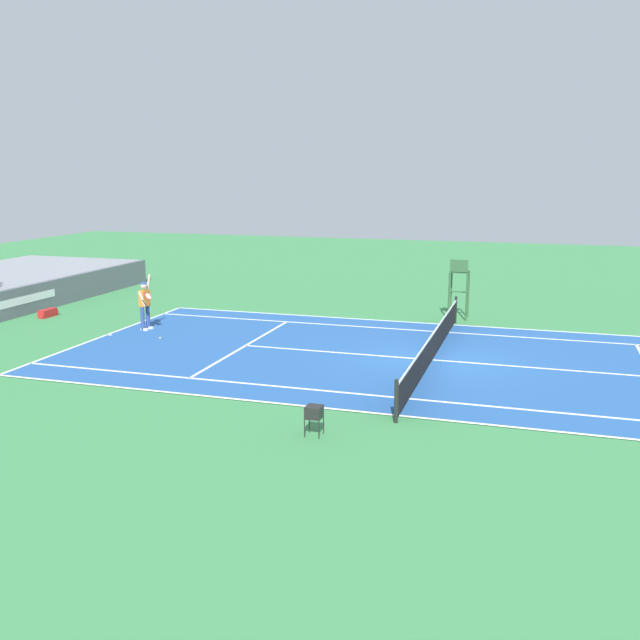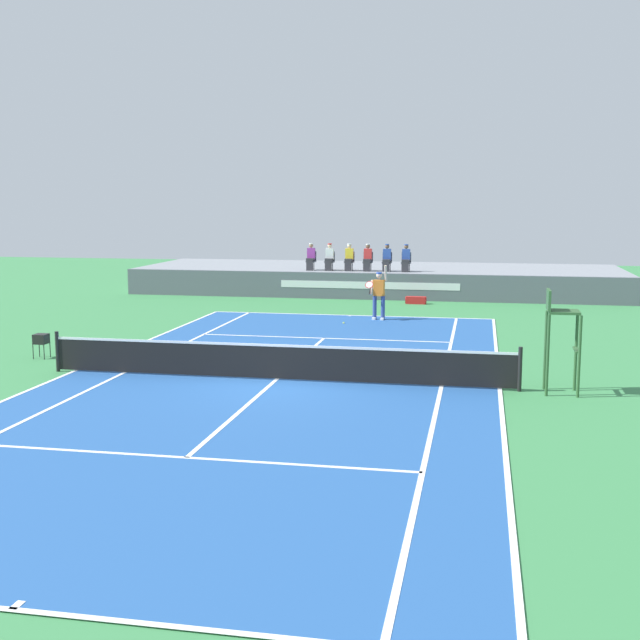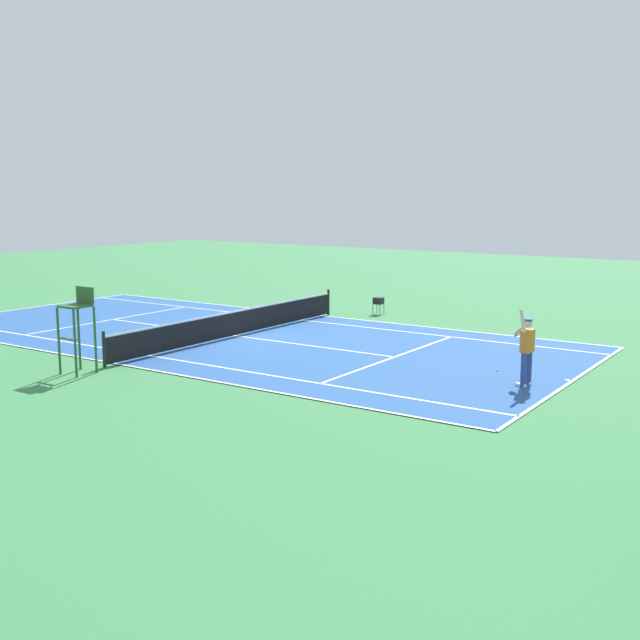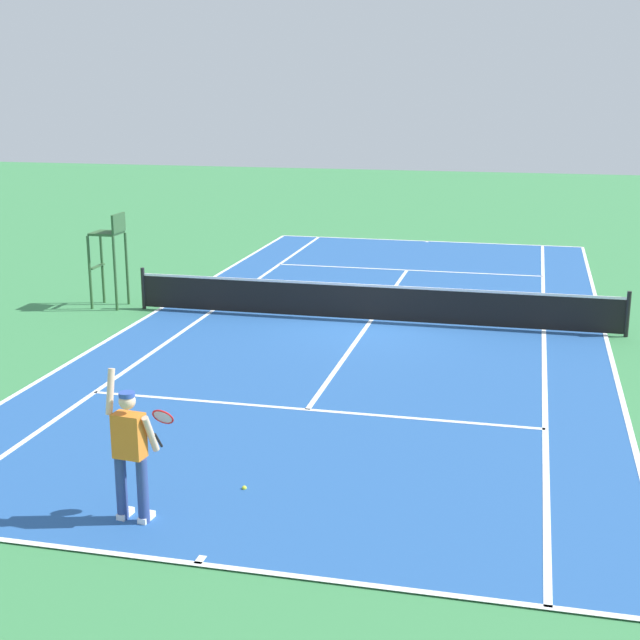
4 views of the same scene
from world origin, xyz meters
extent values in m
plane|color=#387F47|center=(0.00, 0.00, 0.00)|extent=(80.00, 80.00, 0.00)
cube|color=#235193|center=(0.00, 0.00, 0.01)|extent=(10.98, 23.78, 0.02)
cube|color=white|center=(0.00, 11.89, 0.02)|extent=(10.98, 0.10, 0.01)
cube|color=white|center=(-5.49, 0.00, 0.02)|extent=(0.10, 23.78, 0.01)
cube|color=white|center=(5.49, 0.00, 0.02)|extent=(0.10, 23.78, 0.01)
cube|color=white|center=(-4.11, 0.00, 0.02)|extent=(0.10, 23.78, 0.01)
cube|color=white|center=(4.11, 0.00, 0.02)|extent=(0.10, 23.78, 0.01)
cube|color=white|center=(0.00, 6.40, 0.02)|extent=(8.22, 0.10, 0.01)
cube|color=white|center=(0.00, 0.00, 0.02)|extent=(0.10, 12.80, 0.01)
cube|color=white|center=(0.00, 11.79, 0.02)|extent=(0.10, 0.20, 0.01)
cylinder|color=black|center=(-5.94, 0.00, 0.54)|extent=(0.10, 0.10, 1.07)
cylinder|color=black|center=(5.94, 0.00, 0.54)|extent=(0.10, 0.10, 1.07)
cube|color=black|center=(0.00, 0.00, 0.48)|extent=(11.78, 0.02, 0.84)
cube|color=white|center=(0.00, 0.00, 0.90)|extent=(11.78, 0.03, 0.06)
cylinder|color=navy|center=(1.38, 10.99, 0.46)|extent=(0.15, 0.15, 0.92)
cylinder|color=navy|center=(1.07, 11.03, 0.46)|extent=(0.15, 0.15, 0.92)
cube|color=white|center=(1.38, 10.93, 0.05)|extent=(0.15, 0.29, 0.10)
cube|color=white|center=(1.06, 10.97, 0.05)|extent=(0.15, 0.29, 0.10)
cube|color=orange|center=(1.22, 11.01, 1.22)|extent=(0.42, 0.28, 0.60)
sphere|color=beige|center=(1.22, 11.01, 1.69)|extent=(0.22, 0.22, 0.22)
cylinder|color=#2D4CA8|center=(1.22, 11.01, 1.78)|extent=(0.21, 0.21, 0.06)
cylinder|color=beige|center=(1.48, 10.95, 1.78)|extent=(0.11, 0.22, 0.61)
cylinder|color=beige|center=(0.95, 10.94, 1.24)|extent=(0.12, 0.33, 0.56)
cylinder|color=black|center=(0.90, 10.82, 1.11)|extent=(0.06, 0.19, 0.25)
torus|color=red|center=(0.90, 10.64, 1.37)|extent=(0.32, 0.23, 0.26)
cylinder|color=silver|center=(0.90, 10.64, 1.37)|extent=(0.29, 0.19, 0.22)
sphere|color=#D1E533|center=(0.09, 9.76, 0.03)|extent=(0.07, 0.07, 0.07)
cylinder|color=#2D562D|center=(7.23, 0.35, 0.95)|extent=(0.07, 0.07, 1.90)
cylinder|color=#2D562D|center=(7.23, -0.35, 0.95)|extent=(0.07, 0.07, 1.90)
cylinder|color=#2D562D|center=(6.53, 0.35, 0.95)|extent=(0.07, 0.07, 1.90)
cylinder|color=#2D562D|center=(6.53, -0.35, 0.95)|extent=(0.07, 0.07, 1.90)
cube|color=#2D562D|center=(6.88, 0.00, 1.93)|extent=(0.70, 0.70, 0.06)
cube|color=#2D562D|center=(6.53, 0.00, 2.20)|extent=(0.06, 0.70, 0.48)
cube|color=#2D562D|center=(7.20, 0.00, 1.04)|extent=(0.10, 0.70, 0.04)
cube|color=red|center=(2.22, 16.17, 0.16)|extent=(0.85, 0.34, 0.32)
cylinder|color=red|center=(1.80, 16.18, 0.16)|extent=(0.07, 0.32, 0.32)
cylinder|color=red|center=(2.64, 16.16, 0.16)|extent=(0.07, 0.32, 0.32)
cube|color=black|center=(-7.32, 1.60, 0.56)|extent=(0.36, 0.36, 0.28)
cylinder|color=black|center=(-7.49, 1.43, 0.21)|extent=(0.02, 0.02, 0.42)
cylinder|color=black|center=(-7.15, 1.43, 0.21)|extent=(0.02, 0.02, 0.42)
cylinder|color=black|center=(-7.49, 1.77, 0.21)|extent=(0.02, 0.02, 0.42)
cylinder|color=black|center=(-7.15, 1.77, 0.21)|extent=(0.02, 0.02, 0.42)
ellipsoid|color=#D1E533|center=(-7.32, 1.60, 0.64)|extent=(0.30, 0.30, 0.12)
camera|label=1|loc=(-21.81, -3.04, 5.86)|focal=39.91mm
camera|label=2|loc=(4.97, -19.56, 4.49)|focal=46.10mm
camera|label=3|loc=(21.05, 17.87, 5.12)|focal=44.21mm
camera|label=4|loc=(-3.69, 21.12, 5.62)|focal=50.99mm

